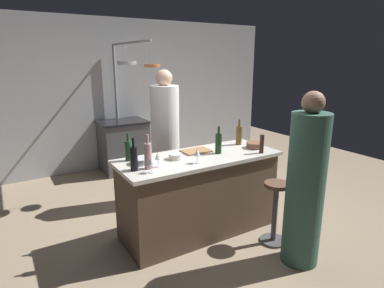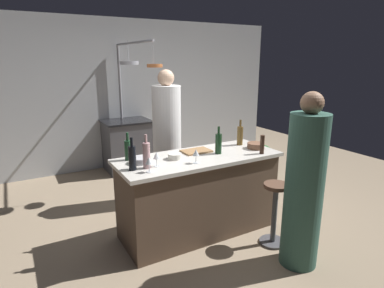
% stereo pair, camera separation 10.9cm
% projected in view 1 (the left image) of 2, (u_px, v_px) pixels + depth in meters
% --- Properties ---
extents(ground_plane, '(9.00, 9.00, 0.00)m').
position_uv_depth(ground_plane, '(199.00, 230.00, 3.74)').
color(ground_plane, gray).
extents(back_wall, '(6.40, 0.16, 2.60)m').
position_uv_depth(back_wall, '(113.00, 95.00, 5.76)').
color(back_wall, '#B2B7BC').
rests_on(back_wall, ground_plane).
extents(kitchen_island, '(1.80, 0.72, 0.90)m').
position_uv_depth(kitchen_island, '(199.00, 194.00, 3.63)').
color(kitchen_island, brown).
rests_on(kitchen_island, ground_plane).
extents(stove_range, '(0.80, 0.64, 0.89)m').
position_uv_depth(stove_range, '(124.00, 146.00, 5.65)').
color(stove_range, '#47474C').
rests_on(stove_range, ground_plane).
extents(chef, '(0.38, 0.38, 1.79)m').
position_uv_depth(chef, '(165.00, 142.00, 4.35)').
color(chef, white).
rests_on(chef, ground_plane).
extents(bar_stool_right, '(0.28, 0.28, 0.68)m').
position_uv_depth(bar_stool_right, '(275.00, 210.00, 3.42)').
color(bar_stool_right, '#4C4C51').
rests_on(bar_stool_right, ground_plane).
extents(guest_right, '(0.35, 0.35, 1.66)m').
position_uv_depth(guest_right, '(305.00, 187.00, 2.99)').
color(guest_right, '#33594C').
rests_on(guest_right, ground_plane).
extents(overhead_pot_rack, '(0.58, 1.57, 2.17)m').
position_uv_depth(overhead_pot_rack, '(127.00, 80.00, 4.89)').
color(overhead_pot_rack, gray).
rests_on(overhead_pot_rack, ground_plane).
extents(potted_plant, '(0.36, 0.36, 0.52)m').
position_uv_depth(potted_plant, '(258.00, 157.00, 5.52)').
color(potted_plant, brown).
rests_on(potted_plant, ground_plane).
extents(cutting_board, '(0.32, 0.22, 0.02)m').
position_uv_depth(cutting_board, '(196.00, 151.00, 3.67)').
color(cutting_board, '#997047').
rests_on(cutting_board, kitchen_island).
extents(pepper_mill, '(0.05, 0.05, 0.21)m').
position_uv_depth(pepper_mill, '(262.00, 144.00, 3.59)').
color(pepper_mill, '#382319').
rests_on(pepper_mill, kitchen_island).
extents(wine_bottle_rose, '(0.07, 0.07, 0.33)m').
position_uv_depth(wine_bottle_rose, '(148.00, 155.00, 3.08)').
color(wine_bottle_rose, '#B78C8E').
rests_on(wine_bottle_rose, kitchen_island).
extents(wine_bottle_dark, '(0.07, 0.07, 0.32)m').
position_uv_depth(wine_bottle_dark, '(134.00, 158.00, 3.02)').
color(wine_bottle_dark, black).
rests_on(wine_bottle_dark, kitchen_island).
extents(wine_bottle_red, '(0.07, 0.07, 0.31)m').
position_uv_depth(wine_bottle_red, '(218.00, 143.00, 3.58)').
color(wine_bottle_red, '#143319').
rests_on(wine_bottle_red, kitchen_island).
extents(wine_bottle_amber, '(0.07, 0.07, 0.31)m').
position_uv_depth(wine_bottle_amber, '(239.00, 135.00, 3.95)').
color(wine_bottle_amber, brown).
rests_on(wine_bottle_amber, kitchen_island).
extents(wine_bottle_green, '(0.07, 0.07, 0.29)m').
position_uv_depth(wine_bottle_green, '(128.00, 150.00, 3.33)').
color(wine_bottle_green, '#193D23').
rests_on(wine_bottle_green, kitchen_island).
extents(wine_glass_by_chef, '(0.07, 0.07, 0.15)m').
position_uv_depth(wine_glass_by_chef, '(158.00, 157.00, 3.13)').
color(wine_glass_by_chef, silver).
rests_on(wine_glass_by_chef, kitchen_island).
extents(wine_glass_near_right_guest, '(0.07, 0.07, 0.15)m').
position_uv_depth(wine_glass_near_right_guest, '(197.00, 153.00, 3.25)').
color(wine_glass_near_right_guest, silver).
rests_on(wine_glass_near_right_guest, kitchen_island).
extents(wine_glass_near_left_guest, '(0.07, 0.07, 0.15)m').
position_uv_depth(wine_glass_near_left_guest, '(151.00, 162.00, 2.97)').
color(wine_glass_near_left_guest, silver).
rests_on(wine_glass_near_left_guest, kitchen_island).
extents(mixing_bowl_steel, '(0.19, 0.19, 0.06)m').
position_uv_depth(mixing_bowl_steel, '(141.00, 161.00, 3.25)').
color(mixing_bowl_steel, '#B7B7BC').
rests_on(mixing_bowl_steel, kitchen_island).
extents(mixing_bowl_ceramic, '(0.14, 0.14, 0.06)m').
position_uv_depth(mixing_bowl_ceramic, '(175.00, 156.00, 3.39)').
color(mixing_bowl_ceramic, silver).
rests_on(mixing_bowl_ceramic, kitchen_island).
extents(mixing_bowl_wooden, '(0.20, 0.20, 0.07)m').
position_uv_depth(mixing_bowl_wooden, '(255.00, 145.00, 3.82)').
color(mixing_bowl_wooden, brown).
rests_on(mixing_bowl_wooden, kitchen_island).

